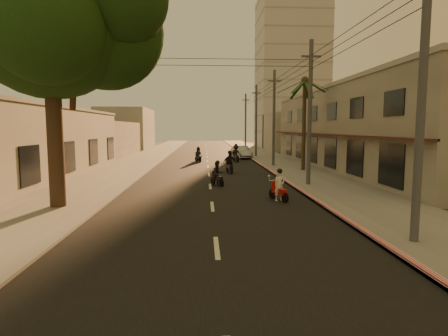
{
  "coord_description": "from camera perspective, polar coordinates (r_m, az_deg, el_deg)",
  "views": [
    {
      "loc": [
        -0.37,
        -15.09,
        3.65
      ],
      "look_at": [
        0.76,
        6.0,
        1.38
      ],
      "focal_mm": 30.0,
      "sensor_mm": 36.0,
      "label": 1
    }
  ],
  "objects": [
    {
      "name": "ground",
      "position": [
        15.53,
        -1.63,
        -7.47
      ],
      "size": [
        160.0,
        160.0,
        0.0
      ],
      "primitive_type": "plane",
      "color": "#383023",
      "rests_on": "ground"
    },
    {
      "name": "road",
      "position": [
        35.28,
        -2.45,
        0.2
      ],
      "size": [
        10.0,
        140.0,
        0.02
      ],
      "primitive_type": "cube",
      "color": "black",
      "rests_on": "ground"
    },
    {
      "name": "sidewalk_right",
      "position": [
        36.14,
        9.53,
        0.34
      ],
      "size": [
        5.0,
        140.0,
        0.12
      ],
      "primitive_type": "cube",
      "color": "slate",
      "rests_on": "ground"
    },
    {
      "name": "sidewalk_left",
      "position": [
        35.99,
        -14.48,
        0.2
      ],
      "size": [
        5.0,
        140.0,
        0.12
      ],
      "primitive_type": "cube",
      "color": "slate",
      "rests_on": "ground"
    },
    {
      "name": "curb_stripe",
      "position": [
        30.79,
        7.19,
        -0.55
      ],
      "size": [
        0.2,
        60.0,
        0.2
      ],
      "primitive_type": "cube",
      "color": "red",
      "rests_on": "ground"
    },
    {
      "name": "shophouse_row",
      "position": [
        36.06,
        20.45,
        5.74
      ],
      "size": [
        8.8,
        34.2,
        7.3
      ],
      "color": "gray",
      "rests_on": "ground"
    },
    {
      "name": "left_building",
      "position": [
        32.13,
        -28.18,
        3.53
      ],
      "size": [
        8.2,
        24.2,
        5.2
      ],
      "color": "#9D998E",
      "rests_on": "ground"
    },
    {
      "name": "distant_tower",
      "position": [
        73.68,
        10.11,
        14.1
      ],
      "size": [
        12.1,
        12.1,
        28.0
      ],
      "color": "#B7B5B2",
      "rests_on": "ground"
    },
    {
      "name": "broadleaf_tree",
      "position": [
        18.95,
        -23.74,
        20.37
      ],
      "size": [
        9.6,
        8.7,
        12.1
      ],
      "color": "black",
      "rests_on": "ground"
    },
    {
      "name": "palm_tree",
      "position": [
        32.39,
        12.21,
        12.19
      ],
      "size": [
        5.0,
        5.0,
        8.2
      ],
      "color": "black",
      "rests_on": "ground"
    },
    {
      "name": "utility_poles",
      "position": [
        35.81,
        7.65,
        10.69
      ],
      "size": [
        1.2,
        48.26,
        9.0
      ],
      "color": "#38383A",
      "rests_on": "ground"
    },
    {
      "name": "filler_right",
      "position": [
        61.79,
        10.43,
        5.42
      ],
      "size": [
        8.0,
        14.0,
        6.0
      ],
      "primitive_type": "cube",
      "color": "#9D998E",
      "rests_on": "ground"
    },
    {
      "name": "filler_left_near",
      "position": [
        50.97,
        -18.62,
        4.17
      ],
      "size": [
        8.0,
        14.0,
        4.4
      ],
      "primitive_type": "cube",
      "color": "#9D998E",
      "rests_on": "ground"
    },
    {
      "name": "filler_left_far",
      "position": [
        68.46,
        -14.62,
        5.8
      ],
      "size": [
        8.0,
        14.0,
        7.0
      ],
      "primitive_type": "cube",
      "color": "#9D998E",
      "rests_on": "ground"
    },
    {
      "name": "scooter_red",
      "position": [
        18.9,
        8.41,
        -2.8
      ],
      "size": [
        0.92,
        1.6,
        1.65
      ],
      "rotation": [
        0.0,
        0.0,
        0.38
      ],
      "color": "black",
      "rests_on": "ground"
    },
    {
      "name": "scooter_mid_a",
      "position": [
        23.63,
        -0.99,
        -0.93
      ],
      "size": [
        1.19,
        1.54,
        1.63
      ],
      "rotation": [
        0.0,
        0.0,
        0.44
      ],
      "color": "black",
      "rests_on": "ground"
    },
    {
      "name": "scooter_mid_b",
      "position": [
        30.14,
        0.86,
        0.77
      ],
      "size": [
        1.18,
        1.88,
        1.86
      ],
      "rotation": [
        0.0,
        0.0,
        0.18
      ],
      "color": "black",
      "rests_on": "ground"
    },
    {
      "name": "scooter_far_a",
      "position": [
        40.34,
        -3.94,
        2.0
      ],
      "size": [
        1.12,
        1.6,
        1.66
      ],
      "rotation": [
        0.0,
        0.0,
        0.39
      ],
      "color": "black",
      "rests_on": "ground"
    },
    {
      "name": "scooter_far_b",
      "position": [
        40.17,
        1.82,
        2.2
      ],
      "size": [
        1.48,
        1.98,
        1.97
      ],
      "rotation": [
        0.0,
        0.0,
        0.21
      ],
      "color": "black",
      "rests_on": "ground"
    },
    {
      "name": "parked_car",
      "position": [
        44.95,
        2.67,
        2.42
      ],
      "size": [
        3.17,
        5.12,
        1.51
      ],
      "primitive_type": "imported",
      "rotation": [
        0.0,
        0.0,
        0.18
      ],
      "color": "#A5A7AD",
      "rests_on": "ground"
    }
  ]
}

